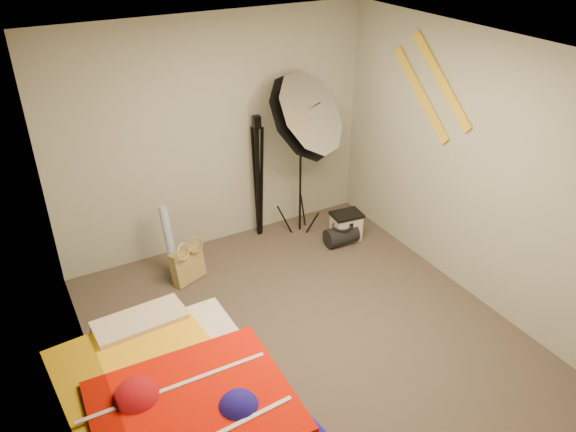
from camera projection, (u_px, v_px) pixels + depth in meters
floor at (311, 341)px, 4.98m from camera, size 4.00×4.00×0.00m
ceiling at (319, 57)px, 3.74m from camera, size 4.00×4.00×0.00m
wall_back at (215, 136)px, 5.88m from camera, size 3.50×0.00×3.50m
wall_front at (520, 390)px, 2.84m from camera, size 3.50×0.00×3.50m
wall_left at (83, 284)px, 3.62m from camera, size 0.00×4.00×4.00m
wall_right at (478, 172)px, 5.10m from camera, size 0.00×4.00×4.00m
tote_bag at (188, 265)px, 5.69m from camera, size 0.39×0.28×0.37m
wrapping_roll at (169, 241)px, 5.70m from camera, size 0.12×0.23×0.77m
camera_case at (346, 227)px, 6.39m from camera, size 0.34×0.26×0.31m
duffel_bag at (341, 236)px, 6.32m from camera, size 0.37×0.24×0.22m
wall_stripe_upper at (441, 80)px, 5.20m from camera, size 0.02×0.91×0.78m
wall_stripe_lower at (421, 94)px, 5.49m from camera, size 0.02×0.91×0.78m
bed at (183, 422)px, 3.84m from camera, size 1.50×2.23×0.59m
photo_umbrella at (302, 118)px, 5.76m from camera, size 1.00×1.05×2.03m
camera_tripod at (258, 169)px, 6.17m from camera, size 0.09×0.09×1.44m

